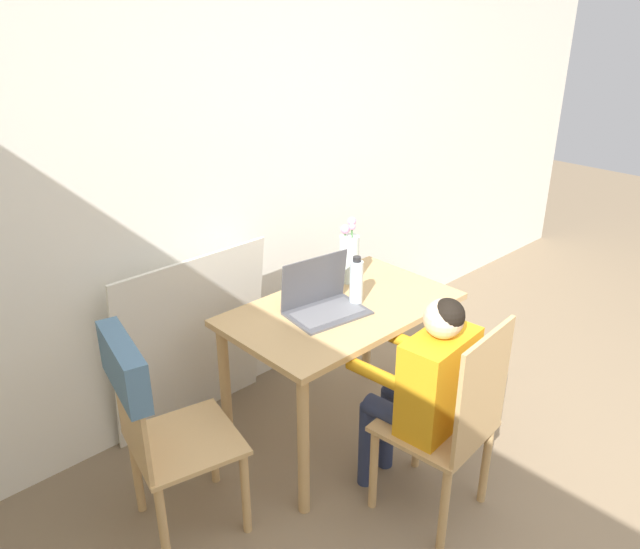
% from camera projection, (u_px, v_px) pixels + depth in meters
% --- Properties ---
extents(wall_back, '(6.40, 0.05, 2.50)m').
position_uv_depth(wall_back, '(256.00, 161.00, 3.17)').
color(wall_back, white).
rests_on(wall_back, ground_plane).
extents(dining_table, '(1.07, 0.64, 0.71)m').
position_uv_depth(dining_table, '(341.00, 326.00, 2.92)').
color(dining_table, tan).
rests_on(dining_table, ground_plane).
extents(chair_occupied, '(0.44, 0.44, 0.92)m').
position_uv_depth(chair_occupied, '(451.00, 424.00, 2.49)').
color(chair_occupied, tan).
rests_on(chair_occupied, ground_plane).
extents(chair_spare, '(0.50, 0.48, 0.93)m').
position_uv_depth(chair_spare, '(149.00, 409.00, 2.32)').
color(chair_spare, tan).
rests_on(chair_spare, ground_plane).
extents(person_seated, '(0.38, 0.45, 1.00)m').
position_uv_depth(person_seated, '(427.00, 381.00, 2.50)').
color(person_seated, orange).
rests_on(person_seated, ground_plane).
extents(laptop, '(0.38, 0.29, 0.25)m').
position_uv_depth(laptop, '(322.00, 299.00, 2.81)').
color(laptop, '#4C4C51').
rests_on(laptop, dining_table).
extents(flower_vase, '(0.10, 0.10, 0.33)m').
position_uv_depth(flower_vase, '(349.00, 256.00, 3.07)').
color(flower_vase, silver).
rests_on(flower_vase, dining_table).
extents(water_bottle, '(0.06, 0.06, 0.23)m').
position_uv_depth(water_bottle, '(356.00, 282.00, 2.86)').
color(water_bottle, silver).
rests_on(water_bottle, dining_table).
extents(cardboard_panel, '(0.83, 0.14, 0.92)m').
position_uv_depth(cardboard_panel, '(193.00, 341.00, 3.08)').
color(cardboard_panel, silver).
rests_on(cardboard_panel, ground_plane).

